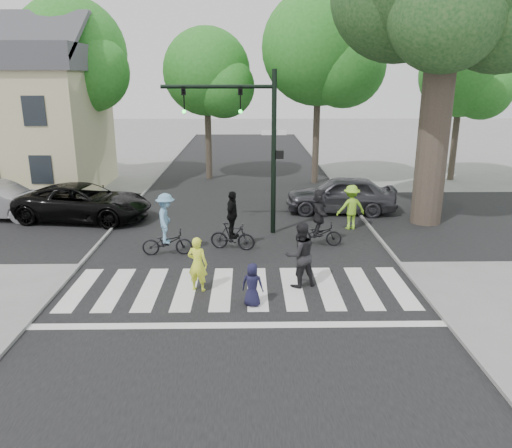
% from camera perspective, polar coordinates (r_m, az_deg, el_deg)
% --- Properties ---
extents(ground, '(120.00, 120.00, 0.00)m').
position_cam_1_polar(ground, '(13.29, -1.97, -9.10)').
color(ground, gray).
rests_on(ground, ground).
extents(road_stem, '(10.00, 70.00, 0.01)m').
position_cam_1_polar(road_stem, '(17.93, -1.70, -2.16)').
color(road_stem, black).
rests_on(road_stem, ground).
extents(road_cross, '(70.00, 10.00, 0.01)m').
position_cam_1_polar(road_cross, '(20.79, -1.61, 0.49)').
color(road_cross, black).
rests_on(road_cross, ground).
extents(curb_left, '(0.10, 70.00, 0.10)m').
position_cam_1_polar(curb_left, '(18.68, -17.40, -2.01)').
color(curb_left, gray).
rests_on(curb_left, ground).
extents(curb_right, '(0.10, 70.00, 0.10)m').
position_cam_1_polar(curb_right, '(18.54, 14.11, -1.88)').
color(curb_right, gray).
rests_on(curb_right, ground).
extents(crosswalk, '(10.00, 3.85, 0.01)m').
position_cam_1_polar(crosswalk, '(13.88, -1.92, -7.89)').
color(crosswalk, silver).
rests_on(crosswalk, ground).
extents(traffic_signal, '(4.45, 0.29, 6.00)m').
position_cam_1_polar(traffic_signal, '(18.27, -0.63, 10.73)').
color(traffic_signal, black).
rests_on(traffic_signal, ground).
extents(bg_tree_1, '(6.09, 5.80, 9.80)m').
position_cam_1_polar(bg_tree_1, '(28.90, -19.95, 17.38)').
color(bg_tree_1, brown).
rests_on(bg_tree_1, ground).
extents(bg_tree_2, '(5.04, 4.80, 8.40)m').
position_cam_1_polar(bg_tree_2, '(28.67, -5.18, 16.52)').
color(bg_tree_2, brown).
rests_on(bg_tree_2, ground).
extents(bg_tree_3, '(6.30, 6.00, 10.20)m').
position_cam_1_polar(bg_tree_3, '(27.58, 7.93, 18.86)').
color(bg_tree_3, brown).
rests_on(bg_tree_3, ground).
extents(bg_tree_4, '(4.83, 4.60, 8.15)m').
position_cam_1_polar(bg_tree_4, '(30.55, 22.97, 15.06)').
color(bg_tree_4, brown).
rests_on(bg_tree_4, ground).
extents(house, '(8.40, 8.10, 8.82)m').
position_cam_1_polar(house, '(28.56, -25.73, 11.02)').
color(house, '#BCB386').
rests_on(house, ground).
extents(pedestrian_woman, '(0.66, 0.53, 1.56)m').
position_cam_1_polar(pedestrian_woman, '(13.85, -6.70, -4.58)').
color(pedestrian_woman, '#E0F236').
rests_on(pedestrian_woman, ground).
extents(pedestrian_child, '(0.64, 0.49, 1.16)m').
position_cam_1_polar(pedestrian_child, '(12.95, -0.42, -6.96)').
color(pedestrian_child, '#181732').
rests_on(pedestrian_child, ground).
extents(pedestrian_adult, '(1.11, 1.00, 1.88)m').
position_cam_1_polar(pedestrian_adult, '(14.05, 5.05, -3.52)').
color(pedestrian_adult, black).
rests_on(pedestrian_adult, ground).
extents(cyclist_left, '(1.70, 1.12, 2.11)m').
position_cam_1_polar(cyclist_left, '(16.72, -10.19, -0.54)').
color(cyclist_left, black).
rests_on(cyclist_left, ground).
extents(cyclist_mid, '(1.63, 1.02, 2.05)m').
position_cam_1_polar(cyclist_mid, '(17.03, -2.72, -0.23)').
color(cyclist_mid, black).
rests_on(cyclist_mid, ground).
extents(cyclist_right, '(1.66, 1.54, 2.04)m').
position_cam_1_polar(cyclist_right, '(17.54, 7.23, 0.38)').
color(cyclist_right, black).
rests_on(cyclist_right, ground).
extents(car_suv, '(5.77, 3.33, 1.51)m').
position_cam_1_polar(car_suv, '(21.77, -19.05, 2.35)').
color(car_suv, black).
rests_on(car_suv, ground).
extents(car_grey, '(4.88, 2.32, 1.61)m').
position_cam_1_polar(car_grey, '(22.08, 9.66, 3.36)').
color(car_grey, '#37373D').
rests_on(car_grey, ground).
extents(bystander_hivis, '(1.24, 0.86, 1.75)m').
position_cam_1_polar(bystander_hivis, '(19.67, 10.81, 1.89)').
color(bystander_hivis, '#8DD22B').
rests_on(bystander_hivis, ground).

